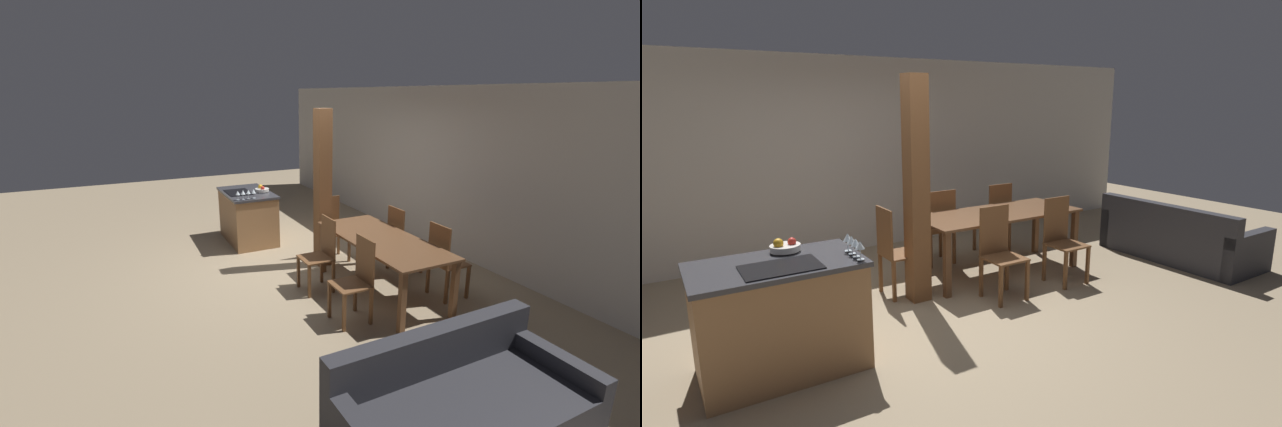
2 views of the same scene
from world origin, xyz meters
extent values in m
plane|color=#9E896B|center=(0.00, 0.00, 0.00)|extent=(16.00, 16.00, 0.00)
cube|color=beige|center=(0.00, 2.62, 1.35)|extent=(11.20, 0.08, 2.70)
cube|color=#9E7047|center=(-1.39, -0.26, 0.43)|extent=(1.23, 0.74, 0.86)
cube|color=#38383D|center=(-1.39, -0.26, 0.88)|extent=(1.27, 0.78, 0.04)
cube|color=black|center=(-1.39, -0.41, 0.91)|extent=(0.56, 0.40, 0.01)
cylinder|color=silver|center=(-1.26, -0.02, 0.94)|extent=(0.24, 0.24, 0.05)
sphere|color=red|center=(-1.21, -0.03, 0.98)|extent=(0.07, 0.07, 0.07)
sphere|color=gold|center=(-1.32, -0.03, 0.99)|extent=(0.08, 0.08, 0.08)
cylinder|color=silver|center=(-0.84, -0.57, 0.91)|extent=(0.06, 0.06, 0.00)
cylinder|color=silver|center=(-0.84, -0.57, 0.96)|extent=(0.01, 0.01, 0.08)
cone|color=silver|center=(-0.84, -0.57, 1.03)|extent=(0.07, 0.07, 0.06)
cylinder|color=silver|center=(-0.84, -0.49, 0.91)|extent=(0.06, 0.06, 0.00)
cylinder|color=silver|center=(-0.84, -0.49, 0.96)|extent=(0.01, 0.01, 0.08)
cone|color=silver|center=(-0.84, -0.49, 1.03)|extent=(0.07, 0.07, 0.06)
cylinder|color=silver|center=(-0.84, -0.40, 0.91)|extent=(0.06, 0.06, 0.00)
cylinder|color=silver|center=(-0.84, -0.40, 0.96)|extent=(0.01, 0.01, 0.08)
cone|color=silver|center=(-0.84, -0.40, 1.03)|extent=(0.07, 0.07, 0.06)
cylinder|color=silver|center=(-0.84, -0.31, 0.91)|extent=(0.06, 0.06, 0.00)
cylinder|color=silver|center=(-0.84, -0.31, 0.96)|extent=(0.01, 0.01, 0.08)
cone|color=silver|center=(-0.84, -0.31, 1.03)|extent=(0.07, 0.07, 0.06)
cube|color=brown|center=(1.44, 0.69, 0.75)|extent=(2.04, 0.88, 0.03)
cube|color=brown|center=(0.48, 0.31, 0.37)|extent=(0.07, 0.07, 0.74)
cube|color=brown|center=(2.39, 0.31, 0.37)|extent=(0.07, 0.07, 0.74)
cube|color=brown|center=(0.48, 1.06, 0.37)|extent=(0.07, 0.07, 0.74)
cube|color=brown|center=(2.39, 1.06, 0.37)|extent=(0.07, 0.07, 0.74)
cube|color=brown|center=(0.98, -0.05, 0.46)|extent=(0.40, 0.40, 0.02)
cube|color=brown|center=(0.98, 0.14, 0.73)|extent=(0.38, 0.02, 0.53)
cube|color=brown|center=(0.80, -0.23, 0.22)|extent=(0.04, 0.04, 0.45)
cube|color=brown|center=(1.16, -0.23, 0.22)|extent=(0.04, 0.04, 0.45)
cube|color=brown|center=(0.80, 0.13, 0.22)|extent=(0.04, 0.04, 0.45)
cube|color=brown|center=(1.16, 0.13, 0.22)|extent=(0.04, 0.04, 0.45)
cube|color=brown|center=(1.90, -0.05, 0.46)|extent=(0.40, 0.40, 0.02)
cube|color=brown|center=(1.90, 0.14, 0.73)|extent=(0.38, 0.02, 0.53)
cube|color=brown|center=(1.72, -0.23, 0.22)|extent=(0.04, 0.04, 0.45)
cube|color=brown|center=(2.07, -0.23, 0.22)|extent=(0.04, 0.04, 0.45)
cube|color=brown|center=(1.72, 0.13, 0.22)|extent=(0.04, 0.04, 0.45)
cube|color=brown|center=(2.07, 0.13, 0.22)|extent=(0.04, 0.04, 0.45)
cube|color=brown|center=(0.98, 1.42, 0.46)|extent=(0.40, 0.40, 0.02)
cube|color=brown|center=(0.98, 1.23, 0.73)|extent=(0.38, 0.02, 0.53)
cube|color=brown|center=(1.16, 1.60, 0.22)|extent=(0.04, 0.04, 0.45)
cube|color=brown|center=(0.80, 1.60, 0.22)|extent=(0.04, 0.04, 0.45)
cube|color=brown|center=(1.16, 1.25, 0.22)|extent=(0.04, 0.04, 0.45)
cube|color=brown|center=(0.80, 1.25, 0.22)|extent=(0.04, 0.04, 0.45)
cube|color=brown|center=(1.90, 1.42, 0.46)|extent=(0.40, 0.40, 0.02)
cube|color=brown|center=(1.90, 1.23, 0.73)|extent=(0.38, 0.02, 0.53)
cube|color=brown|center=(2.07, 1.60, 0.22)|extent=(0.04, 0.04, 0.45)
cube|color=brown|center=(1.72, 1.60, 0.22)|extent=(0.04, 0.04, 0.45)
cube|color=brown|center=(2.07, 1.25, 0.22)|extent=(0.04, 0.04, 0.45)
cube|color=brown|center=(1.72, 1.25, 0.22)|extent=(0.04, 0.04, 0.45)
cube|color=brown|center=(0.12, 0.69, 0.46)|extent=(0.40, 0.40, 0.02)
cube|color=brown|center=(-0.07, 0.69, 0.73)|extent=(0.02, 0.38, 0.53)
cube|color=brown|center=(0.29, 0.51, 0.22)|extent=(0.04, 0.04, 0.45)
cube|color=brown|center=(0.29, 0.86, 0.22)|extent=(0.04, 0.04, 0.45)
cube|color=brown|center=(-0.06, 0.51, 0.22)|extent=(0.04, 0.04, 0.45)
cube|color=brown|center=(-0.06, 0.86, 0.22)|extent=(0.04, 0.04, 0.45)
cube|color=#2D2D33|center=(3.89, -0.20, 0.21)|extent=(0.95, 1.99, 0.42)
cube|color=#2D2D33|center=(3.50, -0.21, 0.60)|extent=(0.17, 1.98, 0.37)
cube|color=#2D2D33|center=(3.88, 0.72, 0.28)|extent=(0.93, 0.15, 0.56)
cube|color=brown|center=(0.19, 0.44, 1.19)|extent=(0.21, 0.21, 2.37)
camera|label=1|loc=(5.78, -2.35, 2.58)|focal=24.00mm
camera|label=2|loc=(-2.18, -4.08, 2.12)|focal=28.00mm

